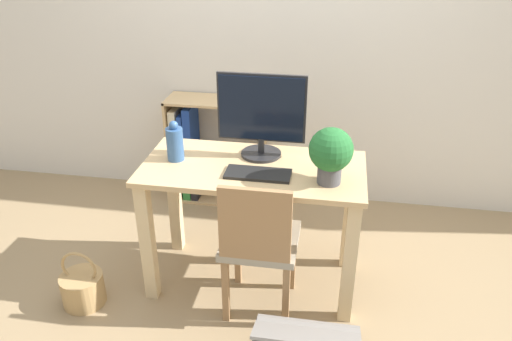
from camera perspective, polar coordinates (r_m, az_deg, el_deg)
The scene contains 10 objects.
ground_plane at distance 3.14m, azimuth -0.31°, elevation -12.22°, with size 10.00×10.00×0.00m, color #997F5B.
wall_back at distance 3.58m, azimuth 2.80°, elevation 16.05°, with size 8.00×0.05×2.60m.
desk at distance 2.79m, azimuth -0.35°, elevation -2.63°, with size 1.22×0.59×0.77m.
monitor at distance 2.74m, azimuth 0.62°, elevation 6.61°, with size 0.49×0.23×0.47m.
keyboard at distance 2.61m, azimuth 0.23°, elevation -0.39°, with size 0.35×0.15×0.02m.
vase at distance 2.78m, azimuth -9.26°, elevation 3.15°, with size 0.09×0.09×0.23m.
potted_plant at distance 2.50m, azimuth 8.55°, elevation 2.06°, with size 0.22×0.22×0.30m.
chair at distance 2.64m, azimuth 0.32°, elevation -8.13°, with size 0.40×0.40×0.85m.
bookshelf at distance 3.81m, azimuth -6.36°, elevation 2.10°, with size 0.71×0.28×0.81m.
basket at distance 3.08m, azimuth -19.19°, elevation -12.55°, with size 0.24×0.24×0.35m.
Camera 1 is at (0.42, -2.38, 2.00)m, focal length 35.00 mm.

